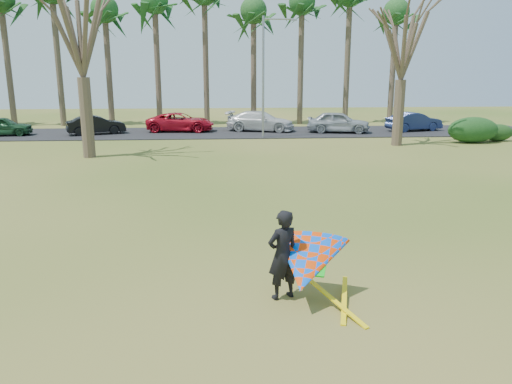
{
  "coord_description": "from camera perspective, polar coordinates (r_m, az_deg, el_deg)",
  "views": [
    {
      "loc": [
        -1.07,
        -12.12,
        4.58
      ],
      "look_at": [
        0.0,
        2.0,
        1.1
      ],
      "focal_mm": 35.0,
      "sensor_mm": 36.0,
      "label": 1
    }
  ],
  "objects": [
    {
      "name": "palm_7",
      "position": [
        44.01,
        5.28,
        20.62
      ],
      "size": [
        4.84,
        4.84,
        11.54
      ],
      "color": "#493B2C",
      "rests_on": "ground"
    },
    {
      "name": "palm_4",
      "position": [
        43.72,
        -11.52,
        20.46
      ],
      "size": [
        4.84,
        4.84,
        11.54
      ],
      "color": "brown",
      "rests_on": "ground"
    },
    {
      "name": "palm_6",
      "position": [
        43.47,
        -0.28,
        19.86
      ],
      "size": [
        4.84,
        4.84,
        10.84
      ],
      "color": "#46362A",
      "rests_on": "ground"
    },
    {
      "name": "palm_9",
      "position": [
        45.91,
        15.73,
        19.05
      ],
      "size": [
        4.84,
        4.84,
        10.84
      ],
      "color": "#46372A",
      "rests_on": "ground"
    },
    {
      "name": "car_2",
      "position": [
        38.22,
        -8.63,
        7.91
      ],
      "size": [
        5.2,
        2.73,
        1.39
      ],
      "primitive_type": "imported",
      "rotation": [
        0.0,
        0.0,
        1.49
      ],
      "color": "#B10E1F",
      "rests_on": "parking_strip"
    },
    {
      "name": "car_1",
      "position": [
        37.92,
        -17.83,
        7.32
      ],
      "size": [
        4.3,
        2.74,
        1.34
      ],
      "primitive_type": "imported",
      "rotation": [
        0.0,
        0.0,
        1.93
      ],
      "color": "black",
      "rests_on": "parking_strip"
    },
    {
      "name": "palm_1",
      "position": [
        46.62,
        -27.17,
        18.85
      ],
      "size": [
        4.84,
        4.84,
        11.54
      ],
      "color": "#4B3C2D",
      "rests_on": "ground"
    },
    {
      "name": "parking_strip",
      "position": [
        37.41,
        -2.69,
        6.8
      ],
      "size": [
        46.0,
        7.0,
        0.06
      ],
      "primitive_type": "cube",
      "color": "black",
      "rests_on": "ground"
    },
    {
      "name": "ground",
      "position": [
        13.0,
        0.67,
        -6.82
      ],
      "size": [
        100.0,
        100.0,
        0.0
      ],
      "primitive_type": "plane",
      "color": "#284F11",
      "rests_on": "ground"
    },
    {
      "name": "car_3",
      "position": [
        38.05,
        0.52,
        8.1
      ],
      "size": [
        5.5,
        3.48,
        1.48
      ],
      "primitive_type": "imported",
      "rotation": [
        0.0,
        0.0,
        1.27
      ],
      "color": "silver",
      "rests_on": "parking_strip"
    },
    {
      "name": "bare_tree_left",
      "position": [
        28.09,
        -19.58,
        17.82
      ],
      "size": [
        6.6,
        6.6,
        9.7
      ],
      "color": "#46362A",
      "rests_on": "ground"
    },
    {
      "name": "hedge_near",
      "position": [
        35.04,
        23.54,
        6.52
      ],
      "size": [
        3.31,
        1.5,
        1.66
      ],
      "primitive_type": "ellipsoid",
      "color": "#143814",
      "rests_on": "ground"
    },
    {
      "name": "streetlight",
      "position": [
        34.27,
        1.1,
        13.61
      ],
      "size": [
        2.28,
        0.18,
        8.0
      ],
      "color": "gray",
      "rests_on": "ground"
    },
    {
      "name": "kite_flyer",
      "position": [
        10.06,
        5.44,
        -7.95
      ],
      "size": [
        2.13,
        2.39,
        2.04
      ],
      "color": "black",
      "rests_on": "ground"
    },
    {
      "name": "car_4",
      "position": [
        37.6,
        9.4,
        7.91
      ],
      "size": [
        4.85,
        2.79,
        1.55
      ],
      "primitive_type": "imported",
      "rotation": [
        0.0,
        0.0,
        1.35
      ],
      "color": "#969DA3",
      "rests_on": "parking_strip"
    },
    {
      "name": "palm_3",
      "position": [
        44.27,
        -16.92,
        19.19
      ],
      "size": [
        4.84,
        4.84,
        10.84
      ],
      "color": "#4B3A2D",
      "rests_on": "ground"
    },
    {
      "name": "car_5",
      "position": [
        39.99,
        17.61,
        7.68
      ],
      "size": [
        4.47,
        2.51,
        1.39
      ],
      "primitive_type": "imported",
      "rotation": [
        0.0,
        0.0,
        1.83
      ],
      "color": "navy",
      "rests_on": "parking_strip"
    },
    {
      "name": "car_0",
      "position": [
        39.58,
        -27.0,
        6.73
      ],
      "size": [
        4.08,
        2.0,
        1.34
      ],
      "primitive_type": "imported",
      "rotation": [
        0.0,
        0.0,
        1.68
      ],
      "color": "#1B4324",
      "rests_on": "parking_strip"
    },
    {
      "name": "hedge_far",
      "position": [
        36.6,
        25.91,
        6.12
      ],
      "size": [
        2.02,
        0.95,
        1.12
      ],
      "primitive_type": "ellipsoid",
      "color": "#153413",
      "rests_on": "ground"
    },
    {
      "name": "bare_tree_right",
      "position": [
        32.15,
        16.54,
        16.8
      ],
      "size": [
        6.27,
        6.27,
        9.21
      ],
      "color": "#4E402F",
      "rests_on": "ground"
    }
  ]
}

